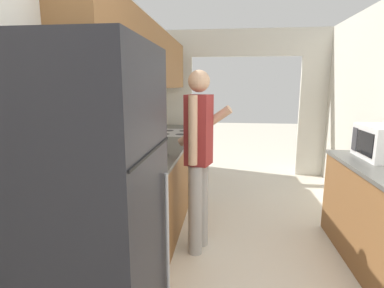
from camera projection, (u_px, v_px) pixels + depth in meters
wall_left at (122, 91)px, 2.93m from camera, size 0.38×6.91×2.50m
wall_far_with_doorway at (245, 92)px, 5.20m from camera, size 3.16×0.06×2.50m
counter_left at (157, 186)px, 3.41m from camera, size 0.62×3.48×0.88m
refrigerator at (83, 224)px, 1.50m from camera, size 0.76×0.72×1.76m
range_oven at (175, 161)px, 4.50m from camera, size 0.66×0.76×1.02m
person at (199, 157)px, 2.75m from camera, size 0.54×0.44×1.70m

